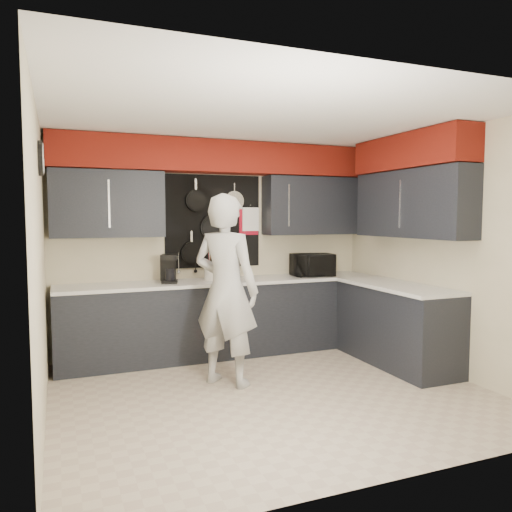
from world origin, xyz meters
name	(u,v)px	position (x,y,z in m)	size (l,w,h in m)	color
ground	(272,393)	(0.00, 0.00, 0.00)	(4.00, 4.00, 0.00)	#BAAA90
back_wall_assembly	(221,190)	(0.01, 1.60, 2.01)	(4.00, 0.36, 2.60)	beige
right_wall_assembly	(415,193)	(1.85, 0.26, 1.94)	(0.36, 3.50, 2.60)	beige
left_wall_assembly	(41,261)	(-1.99, 0.02, 1.33)	(0.05, 3.50, 2.60)	beige
base_cabinets	(272,319)	(0.49, 1.13, 0.46)	(3.95, 2.20, 0.92)	black
microwave	(312,265)	(1.18, 1.40, 1.06)	(0.52, 0.35, 0.29)	black
knife_block	(218,271)	(-0.07, 1.49, 1.02)	(0.10, 0.10, 0.21)	black
utensil_crock	(210,273)	(-0.17, 1.48, 1.01)	(0.14, 0.14, 0.18)	white
coffee_maker	(169,268)	(-0.68, 1.42, 1.09)	(0.23, 0.26, 0.33)	black
person	(226,290)	(-0.32, 0.41, 0.95)	(0.70, 0.46, 1.91)	#ACACAA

